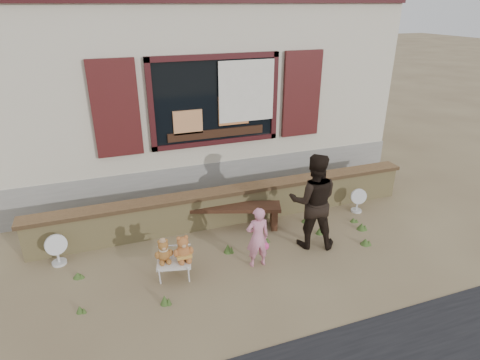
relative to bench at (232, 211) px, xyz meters
name	(u,v)px	position (x,y,z in m)	size (l,w,h in m)	color
ground	(252,249)	(0.09, -0.79, -0.32)	(80.00, 80.00, 0.00)	brown
shopfront	(186,81)	(0.09, 3.70, 1.68)	(8.04, 5.13, 4.00)	#C0B09B
brick_wall	(233,204)	(0.09, 0.21, 0.02)	(7.10, 0.36, 0.67)	tan
bench	(232,211)	(0.00, 0.00, 0.00)	(1.75, 0.91, 0.44)	#341D12
folding_chair	(174,261)	(-1.26, -1.08, -0.05)	(0.57, 0.53, 0.30)	beige
teddy_bear_left	(163,250)	(-1.39, -1.05, 0.16)	(0.27, 0.23, 0.36)	brown
teddy_bear_right	(183,247)	(-1.12, -1.11, 0.18)	(0.30, 0.26, 0.40)	brown
child	(258,237)	(0.00, -1.21, 0.18)	(0.36, 0.24, 1.00)	pink
adult	(313,201)	(1.06, -0.97, 0.49)	(0.79, 0.61, 1.62)	black
fan_left	(57,249)	(-2.90, -0.14, -0.06)	(0.34, 0.22, 0.53)	silver
fan_right	(358,200)	(2.47, -0.26, -0.08)	(0.32, 0.21, 0.49)	silver
grass_tufts	(276,245)	(0.48, -0.88, -0.26)	(4.94, 1.46, 0.16)	#3B5622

